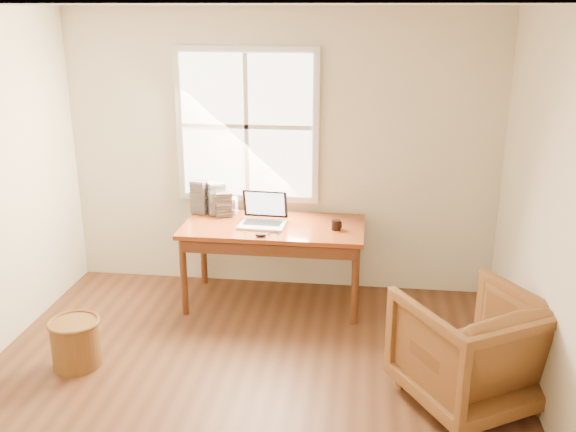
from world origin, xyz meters
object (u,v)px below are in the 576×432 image
desk (273,227)px  cd_stack_a (217,198)px  laptop (262,211)px  wicker_stool (76,344)px  coffee_mug (336,225)px  armchair (471,349)px

desk → cd_stack_a: cd_stack_a is taller
desk → laptop: laptop is taller
wicker_stool → cd_stack_a: 1.84m
desk → coffee_mug: 0.56m
coffee_mug → cd_stack_a: bearing=146.0°
laptop → cd_stack_a: size_ratio=1.35×
laptop → cd_stack_a: 0.56m
desk → armchair: 2.09m
armchair → coffee_mug: bearing=-83.6°
desk → coffee_mug: coffee_mug is taller
desk → coffee_mug: size_ratio=17.80×
desk → cd_stack_a: 0.64m
wicker_stool → laptop: 1.87m
wicker_stool → coffee_mug: (1.87, 1.20, 0.62)m
cd_stack_a → coffee_mug: bearing=-15.4°
wicker_stool → laptop: laptop is taller
desk → armchair: armchair is taller
desk → cd_stack_a: size_ratio=5.37×
coffee_mug → cd_stack_a: cd_stack_a is taller
armchair → cd_stack_a: bearing=-68.3°
desk → wicker_stool: size_ratio=4.45×
wicker_stool → desk: bearing=44.0°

